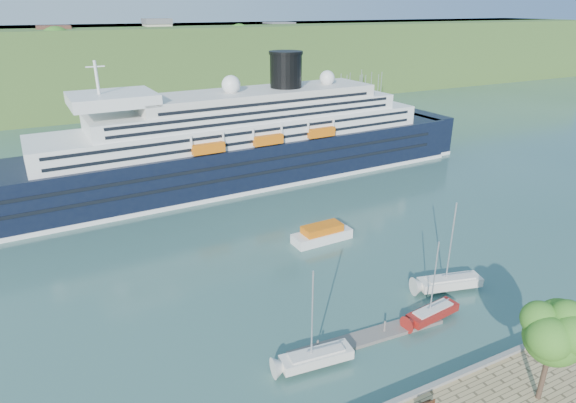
# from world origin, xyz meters

# --- Properties ---
(ground) EXTENTS (400.00, 400.00, 0.00)m
(ground) POSITION_xyz_m (0.00, 0.00, 0.00)
(ground) COLOR #2E534E
(ground) RESTS_ON ground
(far_hillside) EXTENTS (400.00, 50.00, 24.00)m
(far_hillside) POSITION_xyz_m (0.00, 145.00, 12.00)
(far_hillside) COLOR #385823
(far_hillside) RESTS_ON ground
(quay_coping) EXTENTS (220.00, 0.50, 0.30)m
(quay_coping) POSITION_xyz_m (0.00, -0.20, 1.15)
(quay_coping) COLOR slate
(quay_coping) RESTS_ON promenade
(cruise_ship) EXTENTS (101.42, 19.05, 22.65)m
(cruise_ship) POSITION_xyz_m (3.14, 56.04, 11.33)
(cruise_ship) COLOR black
(cruise_ship) RESTS_ON ground
(promenade_tree) EXTENTS (5.76, 5.76, 9.54)m
(promenade_tree) POSITION_xyz_m (5.65, -4.82, 5.77)
(promenade_tree) COLOR #28671B
(promenade_tree) RESTS_ON promenade
(floating_pontoon) EXTENTS (16.53, 2.94, 0.37)m
(floating_pontoon) POSITION_xyz_m (-1.32, 8.32, 0.18)
(floating_pontoon) COLOR #69635D
(floating_pontoon) RESTS_ON ground
(sailboat_white_near) EXTENTS (7.44, 2.71, 9.40)m
(sailboat_white_near) POSITION_xyz_m (-7.72, 7.27, 4.70)
(sailboat_white_near) COLOR silver
(sailboat_white_near) RESTS_ON ground
(sailboat_red) EXTENTS (6.90, 2.65, 8.69)m
(sailboat_red) POSITION_xyz_m (6.27, 7.85, 4.34)
(sailboat_red) COLOR maroon
(sailboat_red) RESTS_ON ground
(sailboat_white_far) EXTENTS (8.24, 4.07, 10.26)m
(sailboat_white_far) POSITION_xyz_m (11.90, 11.30, 5.13)
(sailboat_white_far) COLOR silver
(sailboat_white_far) RESTS_ON ground
(tender_launch) EXTENTS (8.56, 3.24, 2.33)m
(tender_launch) POSITION_xyz_m (5.30, 28.46, 1.17)
(tender_launch) COLOR #D6620C
(tender_launch) RESTS_ON ground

